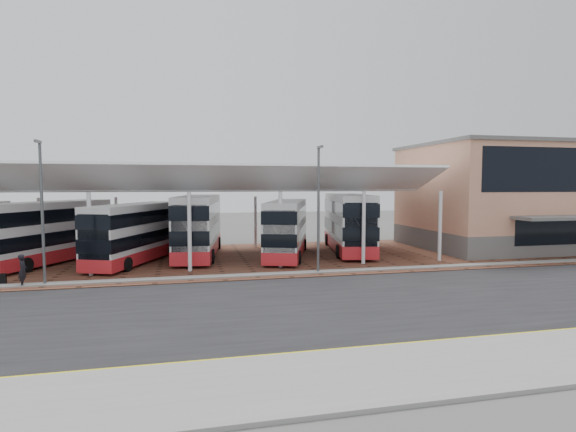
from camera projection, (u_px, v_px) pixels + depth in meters
name	position (u px, v px, depth m)	size (l,w,h in m)	color
ground	(316.00, 299.00, 22.20)	(140.00, 140.00, 0.00)	#4D4F4B
road	(322.00, 304.00, 21.22)	(120.00, 14.00, 0.02)	black
forecourt	(293.00, 256.00, 35.28)	(72.00, 16.00, 0.06)	brown
sidewalk	(401.00, 371.00, 13.44)	(120.00, 4.00, 0.14)	gray
north_kerb	(288.00, 274.00, 28.22)	(120.00, 0.80, 0.14)	gray
yellow_line_near	(374.00, 349.00, 15.39)	(120.00, 0.12, 0.01)	yellow
yellow_line_far	(371.00, 346.00, 15.68)	(120.00, 0.12, 0.01)	yellow
canopy	(188.00, 183.00, 34.00)	(37.00, 11.63, 7.07)	silver
terminal	(517.00, 196.00, 40.54)	(18.40, 14.40, 9.25)	#615F5C
lamp_west	(42.00, 208.00, 24.86)	(0.16, 0.90, 8.07)	#505256
lamp_east	(318.00, 205.00, 28.44)	(0.16, 0.90, 8.07)	#505256
bus_1	(50.00, 233.00, 32.04)	(7.05, 10.62, 4.40)	silver
bus_2	(135.00, 233.00, 32.24)	(6.13, 10.39, 4.23)	silver
bus_3	(199.00, 226.00, 35.23)	(4.20, 11.77, 4.75)	silver
bus_4	(287.00, 229.00, 34.96)	(5.64, 10.77, 4.35)	silver
bus_5	(348.00, 223.00, 37.74)	(4.90, 11.93, 4.80)	silver
pedestrian	(23.00, 270.00, 24.71)	(0.65, 0.43, 1.78)	black
suitcase	(2.00, 279.00, 25.17)	(0.36, 0.26, 0.62)	black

